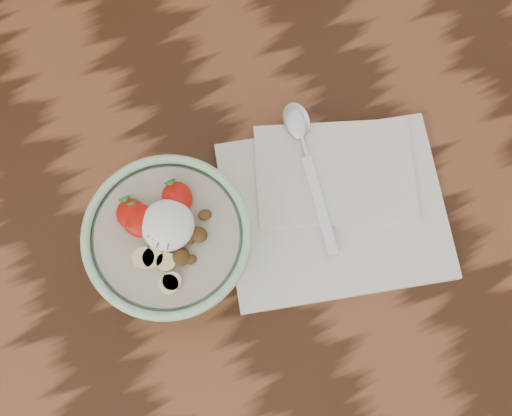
{
  "coord_description": "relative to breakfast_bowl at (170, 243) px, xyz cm",
  "views": [
    {
      "loc": [
        -6.64,
        -27.62,
        157.73
      ],
      "look_at": [
        2.28,
        -8.34,
        85.82
      ],
      "focal_mm": 50.0,
      "sensor_mm": 36.0,
      "label": 1
    }
  ],
  "objects": [
    {
      "name": "table",
      "position": [
        7.45,
        6.8,
        -15.54
      ],
      "size": [
        160.0,
        90.0,
        75.0
      ],
      "color": "black",
      "rests_on": "ground"
    },
    {
      "name": "breakfast_bowl",
      "position": [
        0.0,
        0.0,
        0.0
      ],
      "size": [
        18.21,
        18.21,
        12.47
      ],
      "rotation": [
        0.0,
        0.0,
        0.33
      ],
      "color": "#9ED5AA",
      "rests_on": "table"
    },
    {
      "name": "napkin",
      "position": [
        19.88,
        -2.15,
        -5.56
      ],
      "size": [
        30.87,
        27.37,
        1.61
      ],
      "rotation": [
        0.0,
        0.0,
        -0.27
      ],
      "color": "white",
      "rests_on": "table"
    },
    {
      "name": "spoon",
      "position": [
        19.47,
        6.16,
        -4.2
      ],
      "size": [
        6.05,
        19.86,
        1.04
      ],
      "rotation": [
        0.0,
        0.0,
        -0.19
      ],
      "color": "silver",
      "rests_on": "napkin"
    }
  ]
}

